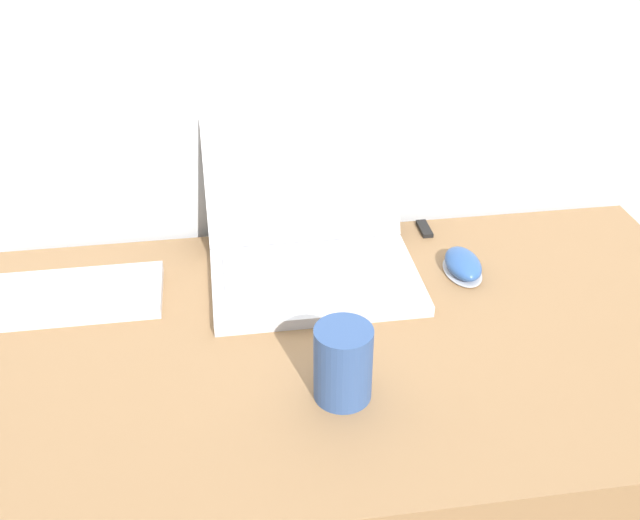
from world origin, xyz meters
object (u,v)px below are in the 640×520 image
object	(u,v)px
drink_cup	(343,362)
computer_mouse	(463,265)
usb_stick	(424,229)
laptop	(311,242)
external_keyboard	(30,299)

from	to	relation	value
drink_cup	computer_mouse	xyz separation A→B (m)	(0.27, 0.28, -0.04)
usb_stick	drink_cup	bearing A→B (deg)	-118.83
computer_mouse	laptop	bearing A→B (deg)	167.65
laptop	usb_stick	distance (m)	0.26
external_keyboard	drink_cup	bearing A→B (deg)	-31.74
drink_cup	external_keyboard	world-z (taller)	drink_cup
computer_mouse	external_keyboard	xyz separation A→B (m)	(-0.75, 0.01, -0.01)
laptop	usb_stick	bearing A→B (deg)	22.13
drink_cup	external_keyboard	xyz separation A→B (m)	(-0.48, 0.30, -0.05)
external_keyboard	computer_mouse	bearing A→B (deg)	-1.03
computer_mouse	external_keyboard	bearing A→B (deg)	178.97
laptop	external_keyboard	bearing A→B (deg)	-174.69
external_keyboard	usb_stick	distance (m)	0.74
computer_mouse	drink_cup	bearing A→B (deg)	-133.47
computer_mouse	external_keyboard	size ratio (longest dim) A/B	0.25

